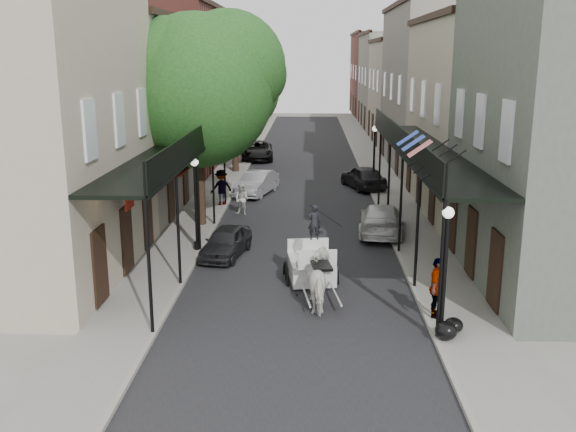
# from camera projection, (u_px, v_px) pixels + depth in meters

# --- Properties ---
(ground) EXTENTS (140.00, 140.00, 0.00)m
(ground) POSITION_uv_depth(u_px,v_px,m) (295.00, 310.00, 19.98)
(ground) COLOR gray
(ground) RESTS_ON ground
(road) EXTENTS (8.00, 90.00, 0.01)m
(road) POSITION_uv_depth(u_px,v_px,m) (303.00, 185.00, 39.36)
(road) COLOR black
(road) RESTS_ON ground
(sidewalk_left) EXTENTS (2.20, 90.00, 0.12)m
(sidewalk_left) POSITION_uv_depth(u_px,v_px,m) (222.00, 183.00, 39.52)
(sidewalk_left) COLOR gray
(sidewalk_left) RESTS_ON ground
(sidewalk_right) EXTENTS (2.20, 90.00, 0.12)m
(sidewalk_right) POSITION_uv_depth(u_px,v_px,m) (385.00, 184.00, 39.18)
(sidewalk_right) COLOR gray
(sidewalk_right) RESTS_ON ground
(building_row_left) EXTENTS (5.00, 80.00, 10.50)m
(building_row_left) POSITION_uv_depth(u_px,v_px,m) (190.00, 89.00, 48.06)
(building_row_left) COLOR #AA9D88
(building_row_left) RESTS_ON ground
(building_row_right) EXTENTS (5.00, 80.00, 10.50)m
(building_row_right) POSITION_uv_depth(u_px,v_px,m) (421.00, 90.00, 47.49)
(building_row_right) COLOR slate
(building_row_right) RESTS_ON ground
(gallery_left) EXTENTS (2.20, 18.05, 4.88)m
(gallery_left) POSITION_uv_depth(u_px,v_px,m) (181.00, 149.00, 25.92)
(gallery_left) COLOR black
(gallery_left) RESTS_ON sidewalk_left
(gallery_right) EXTENTS (2.20, 18.05, 4.88)m
(gallery_right) POSITION_uv_depth(u_px,v_px,m) (419.00, 150.00, 25.60)
(gallery_right) COLOR black
(gallery_right) RESTS_ON sidewalk_right
(tree_near) EXTENTS (7.31, 6.80, 9.63)m
(tree_near) POSITION_uv_depth(u_px,v_px,m) (207.00, 84.00, 28.40)
(tree_near) COLOR #382619
(tree_near) RESTS_ON sidewalk_left
(tree_far) EXTENTS (6.45, 6.00, 8.61)m
(tree_far) POSITION_uv_depth(u_px,v_px,m) (240.00, 85.00, 42.13)
(tree_far) COLOR #382619
(tree_far) RESTS_ON sidewalk_left
(lamppost_right_near) EXTENTS (0.32, 0.32, 3.71)m
(lamppost_right_near) POSITION_uv_depth(u_px,v_px,m) (445.00, 271.00, 17.40)
(lamppost_right_near) COLOR black
(lamppost_right_near) RESTS_ON sidewalk_right
(lamppost_left) EXTENTS (0.32, 0.32, 3.71)m
(lamppost_left) POSITION_uv_depth(u_px,v_px,m) (196.00, 203.00, 25.43)
(lamppost_left) COLOR black
(lamppost_left) RESTS_ON sidewalk_left
(lamppost_right_far) EXTENTS (0.32, 0.32, 3.71)m
(lamppost_right_far) POSITION_uv_depth(u_px,v_px,m) (374.00, 157.00, 36.79)
(lamppost_right_far) COLOR black
(lamppost_right_far) RESTS_ON sidewalk_right
(horse) EXTENTS (1.23, 2.19, 1.75)m
(horse) POSITION_uv_depth(u_px,v_px,m) (322.00, 280.00, 20.07)
(horse) COLOR silver
(horse) RESTS_ON ground
(carriage) EXTENTS (2.01, 2.76, 2.93)m
(carriage) POSITION_uv_depth(u_px,v_px,m) (310.00, 247.00, 22.64)
(carriage) COLOR black
(carriage) RESTS_ON ground
(pedestrian_walking) EXTENTS (0.94, 0.85, 1.57)m
(pedestrian_walking) POSITION_uv_depth(u_px,v_px,m) (242.00, 199.00, 31.80)
(pedestrian_walking) COLOR beige
(pedestrian_walking) RESTS_ON ground
(pedestrian_sidewalk_left) EXTENTS (1.38, 1.18, 1.85)m
(pedestrian_sidewalk_left) POSITION_uv_depth(u_px,v_px,m) (221.00, 187.00, 33.37)
(pedestrian_sidewalk_left) COLOR gray
(pedestrian_sidewalk_left) RESTS_ON sidewalk_left
(pedestrian_sidewalk_right) EXTENTS (0.79, 1.17, 1.84)m
(pedestrian_sidewalk_right) POSITION_uv_depth(u_px,v_px,m) (437.00, 288.00, 18.97)
(pedestrian_sidewalk_right) COLOR gray
(pedestrian_sidewalk_right) RESTS_ON sidewalk_right
(car_left_near) EXTENTS (2.02, 3.67, 1.18)m
(car_left_near) POSITION_uv_depth(u_px,v_px,m) (226.00, 242.00, 25.24)
(car_left_near) COLOR black
(car_left_near) RESTS_ON ground
(car_left_mid) EXTENTS (2.43, 4.28, 1.34)m
(car_left_mid) POSITION_uv_depth(u_px,v_px,m) (257.00, 183.00, 36.40)
(car_left_mid) COLOR gray
(car_left_mid) RESTS_ON ground
(car_left_far) EXTENTS (2.72, 5.19, 1.39)m
(car_left_far) POSITION_uv_depth(u_px,v_px,m) (257.00, 151.00, 48.66)
(car_left_far) COLOR black
(car_left_far) RESTS_ON ground
(car_right_near) EXTENTS (2.42, 4.78, 1.33)m
(car_right_near) POSITION_uv_depth(u_px,v_px,m) (381.00, 219.00, 28.42)
(car_right_near) COLOR silver
(car_right_near) RESTS_ON ground
(car_right_far) EXTENTS (2.80, 4.43, 1.41)m
(car_right_far) POSITION_uv_depth(u_px,v_px,m) (363.00, 177.00, 38.10)
(car_right_far) COLOR black
(car_right_far) RESTS_ON ground
(trash_bags) EXTENTS (0.88, 1.03, 0.53)m
(trash_bags) POSITION_uv_depth(u_px,v_px,m) (449.00, 328.00, 17.78)
(trash_bags) COLOR black
(trash_bags) RESTS_ON sidewalk_right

